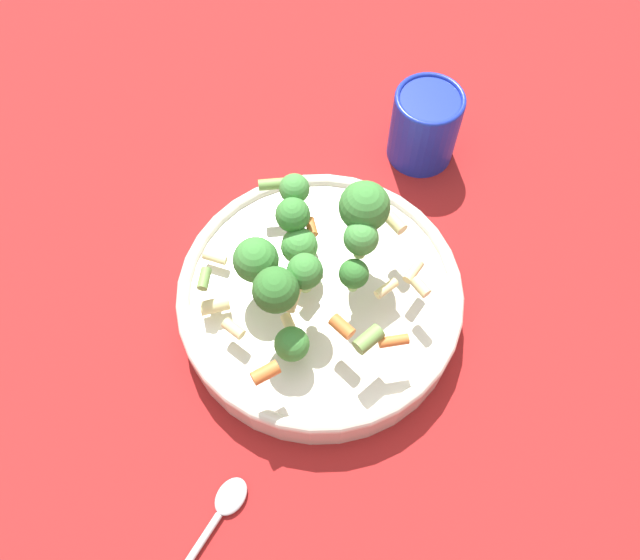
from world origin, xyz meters
The scene contains 5 objects.
ground_plane centered at (0.00, 0.00, 0.00)m, with size 3.00×3.00×0.00m, color maroon.
bowl centered at (0.00, 0.00, 0.03)m, with size 0.29×0.29×0.05m.
pasta_salad centered at (0.00, -0.01, 0.10)m, with size 0.21×0.22×0.10m.
cup centered at (-0.24, -0.03, 0.05)m, with size 0.08×0.08×0.09m.
spoon centered at (0.24, 0.06, 0.01)m, with size 0.19×0.04×0.01m.
Camera 1 is at (0.22, 0.17, 0.60)m, focal length 35.00 mm.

